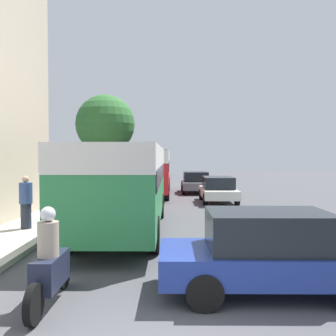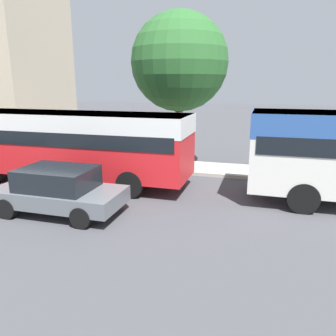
{
  "view_description": "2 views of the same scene",
  "coord_description": "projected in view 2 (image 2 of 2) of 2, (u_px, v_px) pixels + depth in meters",
  "views": [
    {
      "loc": [
        -0.24,
        -4.01,
        2.6
      ],
      "look_at": [
        -0.48,
        25.14,
        1.63
      ],
      "focal_mm": 40.0,
      "sensor_mm": 36.0,
      "label": 1
    },
    {
      "loc": [
        9.97,
        28.12,
        4.01
      ],
      "look_at": [
        -1.93,
        24.7,
        0.82
      ],
      "focal_mm": 35.0,
      "sensor_mm": 36.0,
      "label": 2
    }
  ],
  "objects": [
    {
      "name": "bus_following",
      "position": [
        70.0,
        137.0,
        13.32
      ],
      "size": [
        2.55,
        9.94,
        2.9
      ],
      "color": "red",
      "rests_on": "ground_plane"
    },
    {
      "name": "street_tree",
      "position": [
        179.0,
        62.0,
        14.91
      ],
      "size": [
        4.45,
        4.45,
        7.05
      ],
      "color": "brown",
      "rests_on": "sidewalk"
    },
    {
      "name": "car_far_curb",
      "position": [
        58.0,
        190.0,
        10.34
      ],
      "size": [
        1.94,
        4.11,
        1.48
      ],
      "color": "slate",
      "rests_on": "ground_plane"
    },
    {
      "name": "building_midblock",
      "position": [
        0.0,
        63.0,
        22.53
      ],
      "size": [
        6.68,
        7.45,
        10.87
      ],
      "color": "#BCAD93",
      "rests_on": "ground_plane"
    }
  ]
}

